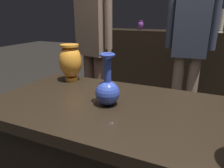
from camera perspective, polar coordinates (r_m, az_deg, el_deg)
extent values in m
cube|color=black|center=(0.95, 1.23, -7.23)|extent=(1.20, 0.64, 0.05)
cube|color=black|center=(3.09, 17.06, 4.55)|extent=(2.60, 0.40, 0.95)
cube|color=black|center=(3.01, 17.98, 13.70)|extent=(2.60, 0.40, 0.04)
sphere|color=#2D429E|center=(0.92, -1.26, -2.52)|extent=(0.11, 0.11, 0.11)
cylinder|color=#2D429E|center=(0.89, -1.31, 4.17)|extent=(0.03, 0.03, 0.13)
torus|color=#2D429E|center=(0.87, -1.34, 8.22)|extent=(0.07, 0.07, 0.01)
cylinder|color=orange|center=(1.31, -11.31, 1.48)|extent=(0.08, 0.08, 0.02)
ellipsoid|color=orange|center=(1.28, -11.63, 6.29)|extent=(0.14, 0.14, 0.20)
cylinder|color=orange|center=(1.26, -11.92, 10.58)|extent=(0.11, 0.11, 0.01)
cylinder|color=gray|center=(3.08, 18.18, 14.31)|extent=(0.07, 0.07, 0.02)
ellipsoid|color=gray|center=(3.07, 18.35, 15.99)|extent=(0.11, 0.11, 0.16)
cylinder|color=gray|center=(3.07, 18.51, 17.42)|extent=(0.09, 0.09, 0.01)
cone|color=silver|center=(3.01, 28.15, 12.99)|extent=(0.08, 0.08, 0.02)
cylinder|color=silver|center=(3.00, 28.57, 15.60)|extent=(0.06, 0.06, 0.26)
cylinder|color=#7A388E|center=(3.08, 8.00, 14.98)|extent=(0.05, 0.05, 0.01)
ellipsoid|color=#7A388E|center=(3.08, 8.06, 16.20)|extent=(0.08, 0.08, 0.12)
cylinder|color=#7A388E|center=(3.07, 8.11, 17.26)|extent=(0.07, 0.07, 0.01)
cylinder|color=#2D429E|center=(3.27, -1.03, 15.37)|extent=(0.05, 0.05, 0.01)
ellipsoid|color=#2D429E|center=(3.27, -1.04, 16.57)|extent=(0.09, 0.09, 0.12)
cylinder|color=#2D429E|center=(3.27, -1.04, 17.60)|extent=(0.07, 0.07, 0.01)
cylinder|color=brown|center=(2.15, -3.44, -2.68)|extent=(0.11, 0.11, 0.81)
cylinder|color=brown|center=(2.25, -6.25, -1.78)|extent=(0.11, 0.11, 0.81)
cube|color=#846B56|center=(2.05, -5.45, 17.08)|extent=(0.36, 0.26, 0.64)
cylinder|color=#846B56|center=(1.92, -1.02, 18.01)|extent=(0.07, 0.07, 0.55)
cylinder|color=#846B56|center=(2.20, -9.37, 17.87)|extent=(0.07, 0.07, 0.55)
cylinder|color=#846B56|center=(2.30, 21.37, -2.73)|extent=(0.11, 0.11, 0.80)
cylinder|color=#846B56|center=(2.30, 17.65, -2.31)|extent=(0.11, 0.11, 0.80)
cube|color=#333847|center=(2.16, 21.63, 15.45)|extent=(0.33, 0.20, 0.63)
cylinder|color=#333847|center=(2.17, 27.19, 15.58)|extent=(0.07, 0.07, 0.54)
cylinder|color=#333847|center=(2.17, 16.23, 16.84)|extent=(0.07, 0.07, 0.54)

